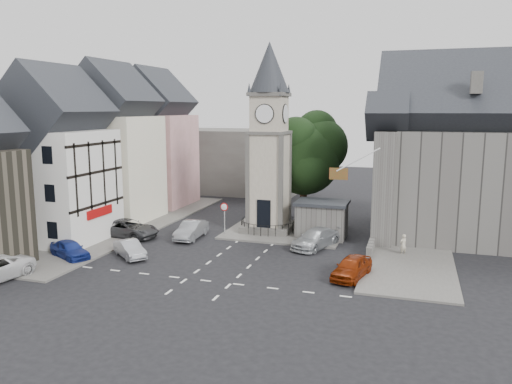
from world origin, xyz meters
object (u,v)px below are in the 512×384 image
(stone_shelter, at_px, (322,219))
(car_east_red, at_px, (352,267))
(car_west_blue, at_px, (70,249))
(pedestrian, at_px, (403,245))
(clock_tower, at_px, (269,139))

(stone_shelter, relative_size, car_east_red, 1.04)
(car_west_blue, distance_m, car_east_red, 20.09)
(car_west_blue, xyz_separation_m, pedestrian, (23.00, 8.10, 0.14))
(clock_tower, bearing_deg, stone_shelter, -5.84)
(stone_shelter, distance_m, pedestrian, 7.59)
(clock_tower, relative_size, stone_shelter, 3.78)
(stone_shelter, bearing_deg, car_east_red, -68.98)
(clock_tower, height_order, pedestrian, clock_tower)
(stone_shelter, distance_m, car_east_red, 10.35)
(car_west_blue, bearing_deg, pedestrian, -43.91)
(stone_shelter, bearing_deg, pedestrian, -27.44)
(car_east_red, bearing_deg, pedestrian, 77.38)
(car_west_blue, relative_size, pedestrian, 2.43)
(car_east_red, bearing_deg, stone_shelter, 124.40)
(stone_shelter, xyz_separation_m, pedestrian, (6.70, -3.48, -0.74))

